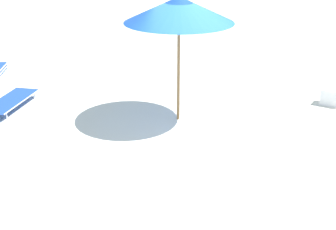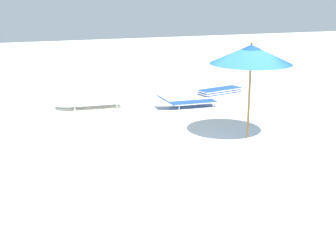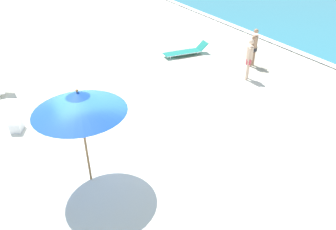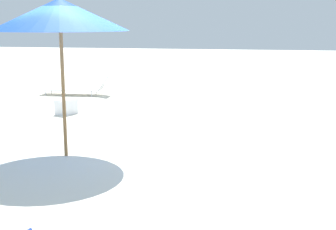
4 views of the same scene
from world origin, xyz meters
name	(u,v)px [view 2 (image 2 of 4)]	position (x,y,z in m)	size (l,w,h in m)	color
ground_plane	(238,150)	(0.00, 0.01, -0.08)	(60.00, 60.00, 0.16)	silver
beach_umbrella	(251,55)	(0.65, -0.64, 2.36)	(2.24, 2.24, 2.69)	olive
lounger_stack	(220,91)	(6.16, -2.56, 0.12)	(1.01, 1.94, 0.24)	blue
sun_lounger_beside_umbrella	(89,103)	(5.67, 2.85, 0.22)	(0.77, 2.28, 0.62)	white
sun_lounger_near_water_right	(188,102)	(4.57, -0.48, 0.21)	(0.72, 2.16, 0.47)	blue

